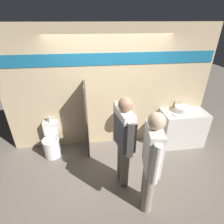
% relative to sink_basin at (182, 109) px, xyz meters
% --- Properties ---
extents(ground_plane, '(16.00, 16.00, 0.00)m').
position_rel_sink_basin_xyz_m(ground_plane, '(-1.65, -0.35, -0.92)').
color(ground_plane, '#70665B').
extents(display_wall, '(4.52, 0.07, 2.70)m').
position_rel_sink_basin_xyz_m(display_wall, '(-1.65, 0.25, 0.44)').
color(display_wall, tan).
rests_on(display_wall, ground_plane).
extents(sink_counter, '(1.01, 0.56, 0.86)m').
position_rel_sink_basin_xyz_m(sink_counter, '(0.05, -0.06, -0.49)').
color(sink_counter, silver).
rests_on(sink_counter, ground_plane).
extents(sink_basin, '(0.35, 0.35, 0.26)m').
position_rel_sink_basin_xyz_m(sink_basin, '(0.00, 0.00, 0.00)').
color(sink_basin, white).
rests_on(sink_basin, sink_counter).
extents(cell_phone, '(0.07, 0.14, 0.01)m').
position_rel_sink_basin_xyz_m(cell_phone, '(-0.25, -0.17, -0.05)').
color(cell_phone, '#B7B7BC').
rests_on(cell_phone, sink_counter).
extents(divider_near_counter, '(0.03, 0.54, 1.64)m').
position_rel_sink_basin_xyz_m(divider_near_counter, '(-2.19, -0.05, -0.10)').
color(divider_near_counter, '#4C4238').
rests_on(divider_near_counter, ground_plane).
extents(urinal_near_counter, '(0.37, 0.31, 1.14)m').
position_rel_sink_basin_xyz_m(urinal_near_counter, '(-1.37, 0.08, -0.17)').
color(urinal_near_counter, silver).
rests_on(urinal_near_counter, ground_plane).
extents(toilet, '(0.37, 0.53, 0.88)m').
position_rel_sink_basin_xyz_m(toilet, '(-3.00, -0.07, -0.61)').
color(toilet, white).
rests_on(toilet, ground_plane).
extents(person_in_vest, '(0.30, 0.60, 1.74)m').
position_rel_sink_basin_xyz_m(person_in_vest, '(-1.56, -1.02, 0.09)').
color(person_in_vest, '#666056').
rests_on(person_in_vest, ground_plane).
extents(person_with_lanyard, '(0.26, 0.60, 1.75)m').
position_rel_sink_basin_xyz_m(person_with_lanyard, '(-1.27, -1.55, 0.04)').
color(person_with_lanyard, gray).
rests_on(person_with_lanyard, ground_plane).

